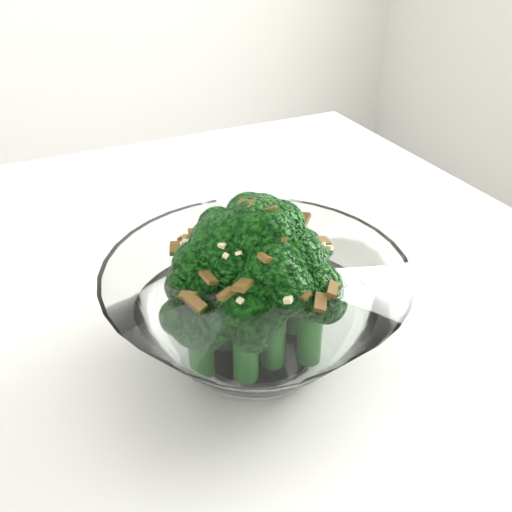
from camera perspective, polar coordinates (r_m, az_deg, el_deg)
table at (r=0.63m, az=-21.24°, el=-10.86°), size 1.25×0.88×0.75m
broccoli_dish at (r=0.47m, az=-0.02°, el=-4.49°), size 0.25×0.25×0.15m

